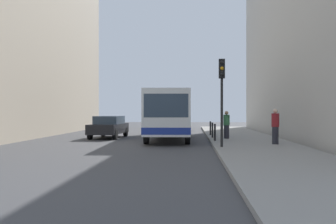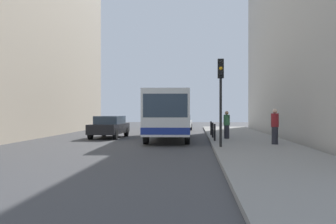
{
  "view_description": "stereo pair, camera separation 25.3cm",
  "coord_description": "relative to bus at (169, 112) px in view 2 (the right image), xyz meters",
  "views": [
    {
      "loc": [
        2.13,
        -20.46,
        1.83
      ],
      "look_at": [
        0.74,
        1.88,
        1.76
      ],
      "focal_mm": 40.02,
      "sensor_mm": 36.0,
      "label": 1
    },
    {
      "loc": [
        2.38,
        -20.44,
        1.83
      ],
      "look_at": [
        0.74,
        1.88,
        1.76
      ],
      "focal_mm": 40.02,
      "sensor_mm": 36.0,
      "label": 2
    }
  ],
  "objects": [
    {
      "name": "car_beside_bus",
      "position": [
        -4.09,
        0.52,
        -0.94
      ],
      "size": [
        2.03,
        4.48,
        1.48
      ],
      "rotation": [
        0.0,
        0.0,
        3.1
      ],
      "color": "black",
      "rests_on": "ground"
    },
    {
      "name": "pedestrian_mid_sidewalk",
      "position": [
        3.61,
        -1.6,
        -0.75
      ],
      "size": [
        0.38,
        0.38,
        1.67
      ],
      "rotation": [
        0.0,
        0.0,
        5.49
      ],
      "color": "#26262D",
      "rests_on": "sidewalk"
    },
    {
      "name": "bollard_far",
      "position": [
        2.8,
        1.58,
        -1.1
      ],
      "size": [
        0.11,
        0.11,
        0.95
      ],
      "primitive_type": "cylinder",
      "color": "black",
      "rests_on": "sidewalk"
    },
    {
      "name": "ground_plane",
      "position": [
        -0.65,
        -3.99,
        -1.73
      ],
      "size": [
        80.0,
        80.0,
        0.0
      ],
      "primitive_type": "plane",
      "color": "#424244"
    },
    {
      "name": "traffic_light",
      "position": [
        2.9,
        -6.88,
        1.28
      ],
      "size": [
        0.28,
        0.33,
        4.1
      ],
      "color": "black",
      "rests_on": "sidewalk"
    },
    {
      "name": "car_behind_bus",
      "position": [
        0.4,
        9.46,
        -0.94
      ],
      "size": [
        2.02,
        4.48,
        1.48
      ],
      "rotation": [
        0.0,
        0.0,
        3.1
      ],
      "color": "silver",
      "rests_on": "ground"
    },
    {
      "name": "bollard_mid",
      "position": [
        2.8,
        -0.9,
        -1.1
      ],
      "size": [
        0.11,
        0.11,
        0.95
      ],
      "primitive_type": "cylinder",
      "color": "black",
      "rests_on": "sidewalk"
    },
    {
      "name": "bollard_near",
      "position": [
        2.8,
        -3.38,
        -1.1
      ],
      "size": [
        0.11,
        0.11,
        0.95
      ],
      "primitive_type": "cylinder",
      "color": "black",
      "rests_on": "sidewalk"
    },
    {
      "name": "bus",
      "position": [
        0.0,
        0.0,
        0.0
      ],
      "size": [
        2.9,
        11.1,
        3.0
      ],
      "rotation": [
        0.0,
        0.0,
        3.18
      ],
      "color": "white",
      "rests_on": "ground"
    },
    {
      "name": "sidewalk",
      "position": [
        4.75,
        -3.99,
        -1.65
      ],
      "size": [
        4.4,
        40.0,
        0.15
      ],
      "primitive_type": "cube",
      "color": "gray",
      "rests_on": "ground"
    },
    {
      "name": "pedestrian_near_signal",
      "position": [
        5.71,
        -5.29,
        -0.68
      ],
      "size": [
        0.38,
        0.38,
        1.79
      ],
      "rotation": [
        0.0,
        0.0,
        4.99
      ],
      "color": "#26262D",
      "rests_on": "sidewalk"
    }
  ]
}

